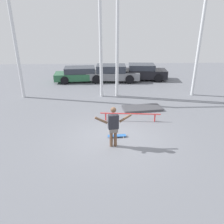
{
  "coord_description": "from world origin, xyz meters",
  "views": [
    {
      "loc": [
        -0.43,
        -8.34,
        4.77
      ],
      "look_at": [
        -0.02,
        1.15,
        0.77
      ],
      "focal_mm": 35.0,
      "sensor_mm": 36.0,
      "label": 1
    }
  ],
  "objects_px": {
    "manual_pad": "(142,108)",
    "grind_rail": "(130,115)",
    "parked_car_green": "(82,74)",
    "skateboard": "(117,136)",
    "parked_car_black": "(143,72)",
    "parked_car_grey": "(113,73)",
    "skateboarder": "(113,125)"
  },
  "relations": [
    {
      "from": "manual_pad",
      "to": "grind_rail",
      "type": "height_order",
      "value": "grind_rail"
    },
    {
      "from": "manual_pad",
      "to": "parked_car_green",
      "type": "height_order",
      "value": "parked_car_green"
    },
    {
      "from": "skateboard",
      "to": "parked_car_black",
      "type": "xyz_separation_m",
      "value": [
        2.88,
        10.07,
        0.59
      ]
    },
    {
      "from": "parked_car_black",
      "to": "parked_car_green",
      "type": "bearing_deg",
      "value": -172.09
    },
    {
      "from": "grind_rail",
      "to": "parked_car_green",
      "type": "xyz_separation_m",
      "value": [
        -3.14,
        8.09,
        0.25
      ]
    },
    {
      "from": "parked_car_green",
      "to": "parked_car_black",
      "type": "xyz_separation_m",
      "value": [
        5.23,
        0.31,
        0.07
      ]
    },
    {
      "from": "grind_rail",
      "to": "parked_car_grey",
      "type": "bearing_deg",
      "value": 93.8
    },
    {
      "from": "skateboarder",
      "to": "parked_car_green",
      "type": "xyz_separation_m",
      "value": [
        -2.16,
        10.5,
        -0.37
      ]
    },
    {
      "from": "manual_pad",
      "to": "skateboard",
      "type": "bearing_deg",
      "value": -117.5
    },
    {
      "from": "grind_rail",
      "to": "manual_pad",
      "type": "bearing_deg",
      "value": 60.17
    },
    {
      "from": "manual_pad",
      "to": "parked_car_green",
      "type": "xyz_separation_m",
      "value": [
        -4.02,
        6.56,
        0.52
      ]
    },
    {
      "from": "parked_car_green",
      "to": "skateboard",
      "type": "bearing_deg",
      "value": -80.33
    },
    {
      "from": "parked_car_grey",
      "to": "manual_pad",
      "type": "bearing_deg",
      "value": -74.97
    },
    {
      "from": "parked_car_black",
      "to": "parked_car_grey",
      "type": "bearing_deg",
      "value": -168.3
    },
    {
      "from": "parked_car_grey",
      "to": "parked_car_black",
      "type": "relative_size",
      "value": 1.09
    },
    {
      "from": "skateboard",
      "to": "parked_car_green",
      "type": "bearing_deg",
      "value": 100.19
    },
    {
      "from": "grind_rail",
      "to": "parked_car_black",
      "type": "relative_size",
      "value": 0.75
    },
    {
      "from": "skateboarder",
      "to": "parked_car_grey",
      "type": "xyz_separation_m",
      "value": [
        0.45,
        10.48,
        -0.3
      ]
    },
    {
      "from": "skateboard",
      "to": "parked_car_grey",
      "type": "bearing_deg",
      "value": 85.13
    },
    {
      "from": "manual_pad",
      "to": "grind_rail",
      "type": "relative_size",
      "value": 0.73
    },
    {
      "from": "parked_car_grey",
      "to": "parked_car_black",
      "type": "distance_m",
      "value": 2.65
    },
    {
      "from": "grind_rail",
      "to": "skateboarder",
      "type": "bearing_deg",
      "value": -112.18
    },
    {
      "from": "skateboarder",
      "to": "grind_rail",
      "type": "xyz_separation_m",
      "value": [
        0.98,
        2.41,
        -0.62
      ]
    },
    {
      "from": "grind_rail",
      "to": "parked_car_black",
      "type": "height_order",
      "value": "parked_car_black"
    },
    {
      "from": "manual_pad",
      "to": "parked_car_black",
      "type": "bearing_deg",
      "value": 80.0
    },
    {
      "from": "grind_rail",
      "to": "parked_car_grey",
      "type": "height_order",
      "value": "parked_car_grey"
    },
    {
      "from": "parked_car_grey",
      "to": "grind_rail",
      "type": "bearing_deg",
      "value": -83.37
    },
    {
      "from": "skateboard",
      "to": "grind_rail",
      "type": "xyz_separation_m",
      "value": [
        0.79,
        1.67,
        0.28
      ]
    },
    {
      "from": "skateboarder",
      "to": "parked_car_black",
      "type": "height_order",
      "value": "skateboarder"
    },
    {
      "from": "parked_car_green",
      "to": "parked_car_black",
      "type": "bearing_deg",
      "value": -0.49
    },
    {
      "from": "skateboard",
      "to": "parked_car_black",
      "type": "height_order",
      "value": "parked_car_black"
    },
    {
      "from": "grind_rail",
      "to": "parked_car_green",
      "type": "relative_size",
      "value": 0.66
    }
  ]
}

